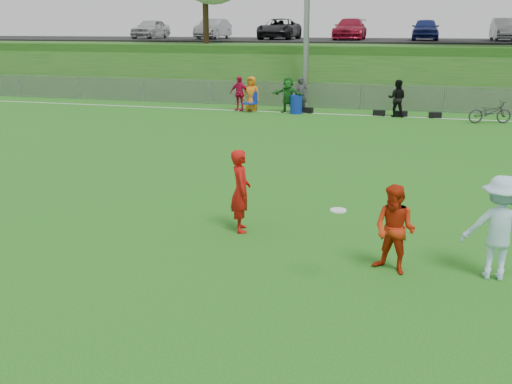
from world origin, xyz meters
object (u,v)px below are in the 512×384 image
(player_red_left, at_px, (241,191))
(player_red_center, at_px, (395,230))
(player_blue, at_px, (499,228))
(bicycle, at_px, (490,112))
(recycling_bin, at_px, (296,104))
(frisbee, at_px, (338,210))

(player_red_left, distance_m, player_red_center, 3.37)
(player_blue, height_order, bicycle, player_blue)
(player_red_center, distance_m, player_blue, 1.68)
(player_red_center, relative_size, player_blue, 0.87)
(player_red_left, distance_m, recycling_bin, 16.40)
(player_red_center, distance_m, recycling_bin, 18.32)
(bicycle, bearing_deg, player_red_left, 141.76)
(player_red_left, height_order, frisbee, player_red_left)
(bicycle, bearing_deg, recycling_bin, 70.59)
(player_red_left, relative_size, player_blue, 0.97)
(player_blue, relative_size, recycling_bin, 2.03)
(player_red_center, xyz_separation_m, recycling_bin, (-5.22, 17.55, -0.34))
(player_red_center, xyz_separation_m, bicycle, (3.42, 16.99, -0.29))
(player_red_left, height_order, player_red_center, player_red_left)
(frisbee, height_order, bicycle, frisbee)
(player_blue, distance_m, recycling_bin, 18.66)
(frisbee, xyz_separation_m, bicycle, (4.29, 17.79, -0.81))
(frisbee, bearing_deg, player_blue, 21.86)
(frisbee, bearing_deg, recycling_bin, 103.32)
(player_red_center, height_order, bicycle, player_red_center)
(player_red_left, height_order, player_blue, player_blue)
(player_red_center, xyz_separation_m, frisbee, (-0.87, -0.81, 0.52))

